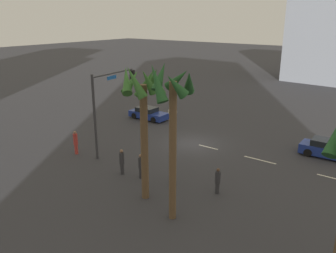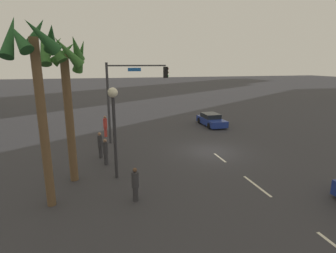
# 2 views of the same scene
# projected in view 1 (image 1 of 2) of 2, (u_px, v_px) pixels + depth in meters

# --- Properties ---
(ground_plane) EXTENTS (220.00, 220.00, 0.00)m
(ground_plane) POSITION_uv_depth(u_px,v_px,m) (194.00, 144.00, 30.13)
(ground_plane) COLOR #333338
(lane_stripe_1) EXTENTS (2.29, 0.14, 0.01)m
(lane_stripe_1) POSITION_uv_depth(u_px,v_px,m) (335.00, 178.00, 23.62)
(lane_stripe_1) COLOR silver
(lane_stripe_1) RESTS_ON ground_plane
(lane_stripe_2) EXTENTS (2.59, 0.14, 0.01)m
(lane_stripe_2) POSITION_uv_depth(u_px,v_px,m) (260.00, 160.00, 26.67)
(lane_stripe_2) COLOR silver
(lane_stripe_2) RESTS_ON ground_plane
(lane_stripe_3) EXTENTS (1.85, 0.14, 0.01)m
(lane_stripe_3) POSITION_uv_depth(u_px,v_px,m) (208.00, 147.00, 29.29)
(lane_stripe_3) COLOR silver
(lane_stripe_3) RESTS_ON ground_plane
(car_0) EXTENTS (4.31, 1.96, 1.28)m
(car_0) POSITION_uv_depth(u_px,v_px,m) (148.00, 113.00, 37.24)
(car_0) COLOR navy
(car_0) RESTS_ON ground_plane
(car_3) EXTENTS (4.08, 1.88, 1.39)m
(car_3) POSITION_uv_depth(u_px,v_px,m) (327.00, 149.00, 27.11)
(car_3) COLOR navy
(car_3) RESTS_ON ground_plane
(traffic_signal) EXTENTS (0.90, 5.35, 6.61)m
(traffic_signal) POSITION_uv_depth(u_px,v_px,m) (109.00, 98.00, 27.00)
(traffic_signal) COLOR #38383D
(traffic_signal) RESTS_ON ground_plane
(streetlamp) EXTENTS (0.56, 0.56, 5.26)m
(streetlamp) POSITION_uv_depth(u_px,v_px,m) (173.00, 130.00, 21.67)
(streetlamp) COLOR #2D2D33
(streetlamp) RESTS_ON ground_plane
(pedestrian_0) EXTENTS (0.45, 0.45, 1.71)m
(pedestrian_0) POSITION_uv_depth(u_px,v_px,m) (218.00, 180.00, 21.39)
(pedestrian_0) COLOR #333338
(pedestrian_0) RESTS_ON ground_plane
(pedestrian_1) EXTENTS (0.48, 0.48, 1.94)m
(pedestrian_1) POSITION_uv_depth(u_px,v_px,m) (76.00, 142.00, 27.57)
(pedestrian_1) COLOR #BF3833
(pedestrian_1) RESTS_ON ground_plane
(pedestrian_2) EXTENTS (0.38, 0.38, 1.75)m
(pedestrian_2) POSITION_uv_depth(u_px,v_px,m) (141.00, 165.00, 23.43)
(pedestrian_2) COLOR #333338
(pedestrian_2) RESTS_ON ground_plane
(pedestrian_3) EXTENTS (0.46, 0.46, 1.86)m
(pedestrian_3) POSITION_uv_depth(u_px,v_px,m) (122.00, 161.00, 23.99)
(pedestrian_3) COLOR #333338
(pedestrian_3) RESTS_ON ground_plane
(palm_tree_0) EXTENTS (2.76, 2.84, 8.22)m
(palm_tree_0) POSITION_uv_depth(u_px,v_px,m) (143.00, 100.00, 19.30)
(palm_tree_0) COLOR brown
(palm_tree_0) RESTS_ON ground_plane
(palm_tree_2) EXTENTS (2.34, 2.58, 8.57)m
(palm_tree_2) POSITION_uv_depth(u_px,v_px,m) (172.00, 106.00, 17.07)
(palm_tree_2) COLOR brown
(palm_tree_2) RESTS_ON ground_plane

